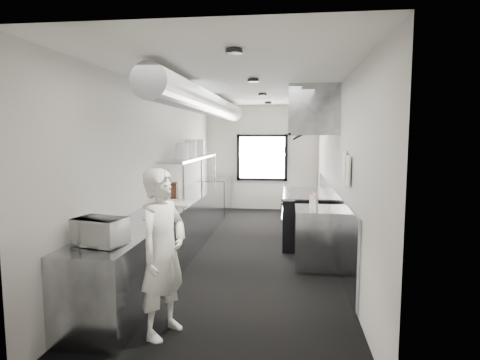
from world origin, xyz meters
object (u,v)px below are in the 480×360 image
(bottle_station, at_px, (316,237))
(squeeze_bottle_e, at_px, (315,199))
(line_cook, at_px, (163,253))
(squeeze_bottle_b, at_px, (314,204))
(plate_stack_d, at_px, (199,147))
(squeeze_bottle_d, at_px, (313,201))
(microwave, at_px, (100,231))
(plate_stack_c, at_px, (191,148))
(deli_tub_a, at_px, (95,234))
(plate_stack_a, at_px, (183,151))
(knife_block, at_px, (174,190))
(range, at_px, (305,217))
(squeeze_bottle_c, at_px, (312,202))
(plate_stack_b, at_px, (190,150))
(squeeze_bottle_a, at_px, (316,206))
(small_plate, at_px, (161,212))
(far_work_table, at_px, (215,196))
(deli_tub_b, at_px, (114,225))
(cutting_board, at_px, (178,203))
(pass_shelf, at_px, (192,159))
(prep_counter, at_px, (173,230))
(exhaust_hood, at_px, (311,114))

(bottle_station, relative_size, squeeze_bottle_e, 4.57)
(line_cook, height_order, squeeze_bottle_b, line_cook)
(plate_stack_d, distance_m, squeeze_bottle_d, 3.38)
(line_cook, bearing_deg, squeeze_bottle_b, -14.68)
(microwave, relative_size, plate_stack_c, 1.34)
(bottle_station, bearing_deg, squeeze_bottle_b, -115.28)
(deli_tub_a, xyz_separation_m, squeeze_bottle_d, (2.43, 2.28, 0.03))
(plate_stack_a, distance_m, squeeze_bottle_b, 2.63)
(knife_block, xyz_separation_m, squeeze_bottle_e, (2.45, -0.61, -0.03))
(range, xyz_separation_m, squeeze_bottle_c, (0.03, -1.39, 0.53))
(plate_stack_d, xyz_separation_m, squeeze_bottle_d, (2.32, -2.33, -0.76))
(plate_stack_b, distance_m, squeeze_bottle_a, 2.98)
(squeeze_bottle_c, relative_size, squeeze_bottle_e, 0.96)
(small_plate, distance_m, plate_stack_d, 3.22)
(small_plate, relative_size, squeeze_bottle_d, 1.01)
(bottle_station, distance_m, microwave, 3.33)
(range, height_order, knife_block, knife_block)
(far_work_table, height_order, plate_stack_d, plate_stack_d)
(range, xyz_separation_m, plate_stack_a, (-2.22, -0.43, 1.24))
(small_plate, bearing_deg, deli_tub_b, -102.39)
(plate_stack_b, bearing_deg, far_work_table, 89.49)
(range, relative_size, squeeze_bottle_b, 9.29)
(line_cook, height_order, cutting_board, line_cook)
(range, distance_m, squeeze_bottle_d, 1.33)
(deli_tub_b, xyz_separation_m, plate_stack_a, (0.14, 2.61, 0.76))
(cutting_board, distance_m, squeeze_bottle_a, 2.23)
(small_plate, relative_size, squeeze_bottle_a, 1.02)
(range, relative_size, squeeze_bottle_a, 10.04)
(range, distance_m, plate_stack_d, 2.82)
(small_plate, height_order, squeeze_bottle_d, squeeze_bottle_d)
(far_work_table, bearing_deg, pass_shelf, -91.07)
(pass_shelf, xyz_separation_m, deli_tub_b, (-0.13, -3.34, -0.59))
(plate_stack_a, distance_m, squeeze_bottle_d, 2.53)
(squeeze_bottle_d, bearing_deg, far_work_table, 121.10)
(microwave, bearing_deg, squeeze_bottle_c, 58.76)
(plate_stack_d, xyz_separation_m, squeeze_bottle_a, (2.34, -2.78, -0.76))
(prep_counter, bearing_deg, deli_tub_b, -95.44)
(plate_stack_c, height_order, squeeze_bottle_b, plate_stack_c)
(microwave, xyz_separation_m, plate_stack_b, (-0.01, 3.81, 0.68))
(exhaust_hood, xyz_separation_m, deli_tub_a, (-2.42, -3.51, -1.44))
(far_work_table, height_order, plate_stack_a, plate_stack_a)
(plate_stack_a, bearing_deg, small_plate, -86.84)
(squeeze_bottle_b, bearing_deg, small_plate, -167.21)
(small_plate, bearing_deg, squeeze_bottle_c, 15.83)
(deli_tub_b, relative_size, squeeze_bottle_b, 0.76)
(plate_stack_d, relative_size, squeeze_bottle_c, 1.79)
(exhaust_hood, xyz_separation_m, prep_counter, (-2.25, -1.20, -1.94))
(squeeze_bottle_c, bearing_deg, prep_counter, 175.20)
(deli_tub_b, height_order, plate_stack_c, plate_stack_c)
(far_work_table, xyz_separation_m, line_cook, (0.64, -6.23, 0.39))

